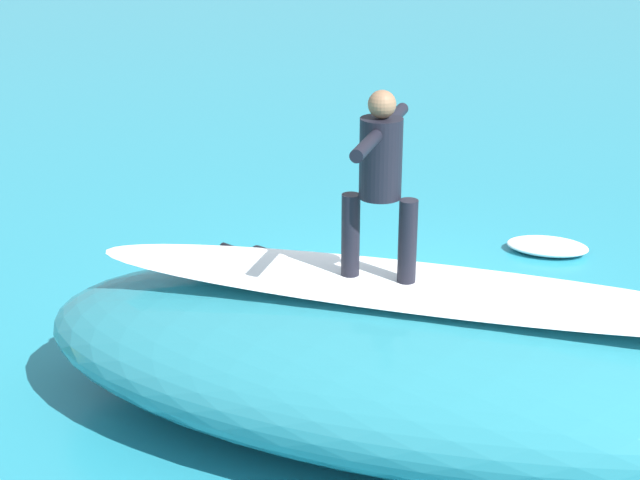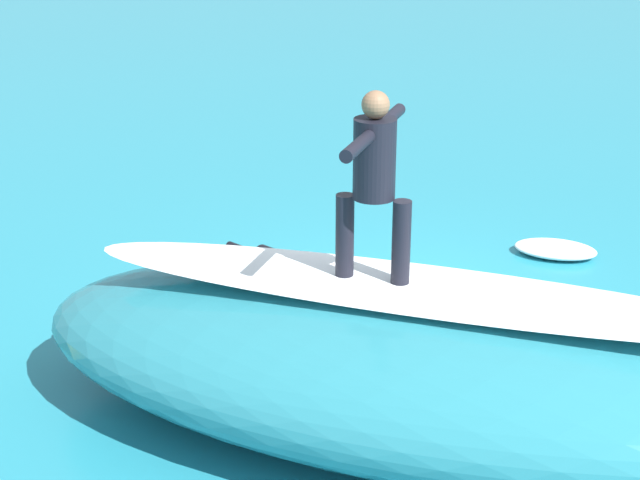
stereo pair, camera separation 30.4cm
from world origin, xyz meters
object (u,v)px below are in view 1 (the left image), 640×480
(surfer_paddling, at_px, (271,263))
(surfboard_paddling, at_px, (279,278))
(surfboard_riding, at_px, (378,283))
(surfer_riding, at_px, (380,173))

(surfer_paddling, bearing_deg, surfboard_paddling, 0.00)
(surfboard_riding, distance_m, surfer_paddling, 3.56)
(surfer_riding, relative_size, surfboard_paddling, 0.72)
(surfboard_riding, bearing_deg, surfer_paddling, -53.86)
(surfboard_paddling, bearing_deg, surfer_riding, -31.72)
(surfer_paddling, bearing_deg, surfer_riding, -30.60)
(surfboard_riding, relative_size, surfboard_paddling, 0.90)
(surfboard_riding, xyz_separation_m, surfboard_paddling, (1.34, -2.98, -1.33))
(surfboard_riding, relative_size, surfer_riding, 1.24)
(surfboard_paddling, bearing_deg, surfer_paddling, -180.00)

